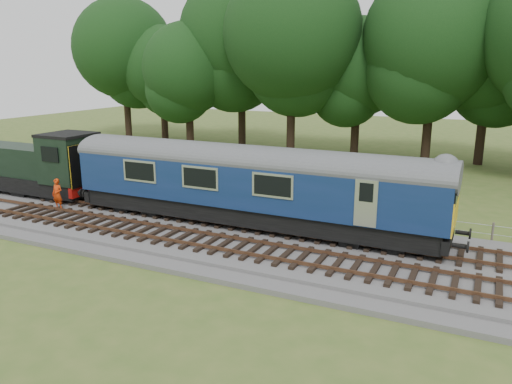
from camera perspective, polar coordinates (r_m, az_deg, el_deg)
The scene contains 9 objects.
ground at distance 21.14m, azimuth 8.58°, elevation -7.30°, with size 120.00×120.00×0.00m, color #436023.
ballast at distance 21.08m, azimuth 8.60°, elevation -6.86°, with size 70.00×7.00×0.35m, color #4C4C4F.
track_north at distance 22.26m, azimuth 9.68°, elevation -5.08°, with size 67.20×2.40×0.21m.
track_south at distance 19.57m, azimuth 7.24°, elevation -7.76°, with size 67.20×2.40×0.21m.
fence at distance 25.24m, azimuth 11.58°, elevation -3.82°, with size 64.00×0.12×1.00m, color #6B6054, non-canonical shape.
tree_line at distance 41.98m, azimuth 17.43°, elevation 3.04°, with size 70.00×8.00×18.00m, color black, non-canonical shape.
dmu_railcar at distance 23.18m, azimuth -0.77°, elevation 1.54°, with size 18.05×2.86×3.88m.
shunter_loco at distance 31.87m, azimuth -23.89°, elevation 2.67°, with size 8.92×2.60×3.38m.
worker at distance 28.11m, azimuth -21.75°, elevation -0.22°, with size 0.60×0.39×1.64m, color red.
Camera 1 is at (5.50, -18.89, 7.73)m, focal length 35.00 mm.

